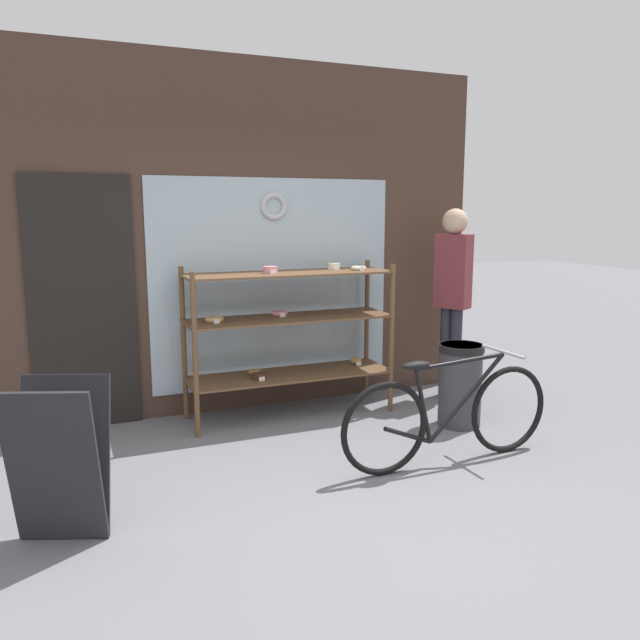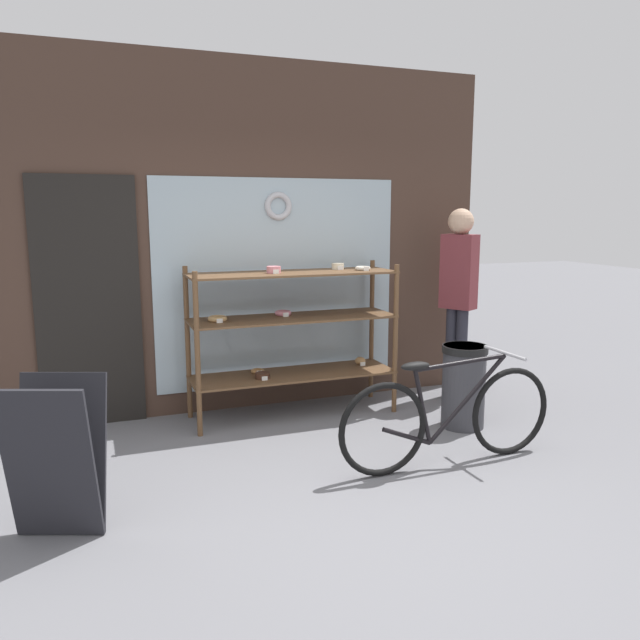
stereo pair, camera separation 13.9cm
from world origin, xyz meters
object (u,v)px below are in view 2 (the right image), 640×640
bicycle (449,417)px  sandwich_board (56,459)px  trash_bin (464,383)px  display_case (292,325)px  pedestrian (458,286)px

bicycle → sandwich_board: bearing=-178.9°
bicycle → trash_bin: bearing=48.7°
display_case → sandwich_board: bearing=-140.6°
display_case → bicycle: bearing=-64.8°
display_case → sandwich_board: (-1.89, -1.56, -0.37)m
pedestrian → sandwich_board: bearing=-96.9°
display_case → pedestrian: (1.64, -0.08, 0.28)m
display_case → pedestrian: pedestrian is taller
sandwich_board → trash_bin: size_ratio=1.27×
display_case → pedestrian: 1.66m
display_case → sandwich_board: size_ratio=2.02×
trash_bin → display_case: bearing=146.9°
sandwich_board → bicycle: bearing=22.6°
display_case → trash_bin: 1.55m
sandwich_board → trash_bin: bearing=34.0°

